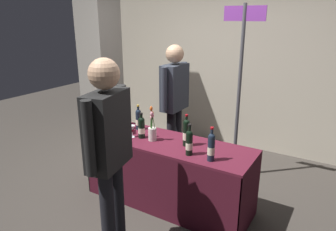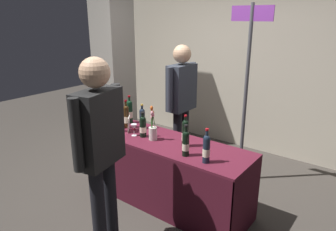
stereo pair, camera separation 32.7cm
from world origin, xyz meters
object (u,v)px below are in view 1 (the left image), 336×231
(wine_glass_near_vendor, at_px, (132,129))
(taster_foreground_right, at_px, (109,144))
(featured_wine_bottle, at_px, (141,127))
(vendor_presenter, at_px, (174,96))
(concrete_pillar, at_px, (100,48))
(booth_signpost, at_px, (240,78))
(flower_vase, at_px, (152,130))
(tasting_table, at_px, (168,161))
(display_bottle_0, at_px, (112,123))

(wine_glass_near_vendor, distance_m, taster_foreground_right, 0.98)
(featured_wine_bottle, distance_m, vendor_presenter, 0.88)
(concrete_pillar, distance_m, wine_glass_near_vendor, 1.86)
(taster_foreground_right, distance_m, booth_signpost, 2.00)
(wine_glass_near_vendor, relative_size, vendor_presenter, 0.08)
(taster_foreground_right, bearing_deg, vendor_presenter, 1.31)
(featured_wine_bottle, relative_size, booth_signpost, 0.13)
(flower_vase, distance_m, booth_signpost, 1.29)
(booth_signpost, bearing_deg, wine_glass_near_vendor, -128.01)
(tasting_table, bearing_deg, taster_foreground_right, -89.18)
(featured_wine_bottle, relative_size, vendor_presenter, 0.17)
(display_bottle_0, distance_m, booth_signpost, 1.64)
(vendor_presenter, bearing_deg, flower_vase, 14.84)
(wine_glass_near_vendor, height_order, flower_vase, flower_vase)
(wine_glass_near_vendor, distance_m, flower_vase, 0.25)
(concrete_pillar, xyz_separation_m, taster_foreground_right, (1.81, -1.87, -0.52))
(taster_foreground_right, bearing_deg, tasting_table, -10.85)
(tasting_table, height_order, vendor_presenter, vendor_presenter)
(tasting_table, bearing_deg, vendor_presenter, 115.80)
(vendor_presenter, distance_m, booth_signpost, 0.89)
(flower_vase, xyz_separation_m, booth_signpost, (0.60, 1.05, 0.47))
(concrete_pillar, distance_m, vendor_presenter, 1.51)
(tasting_table, height_order, display_bottle_0, display_bottle_0)
(featured_wine_bottle, height_order, flower_vase, flower_vase)
(tasting_table, distance_m, wine_glass_near_vendor, 0.54)
(featured_wine_bottle, height_order, booth_signpost, booth_signpost)
(tasting_table, xyz_separation_m, booth_signpost, (0.43, 0.99, 0.82))
(wine_glass_near_vendor, xyz_separation_m, vendor_presenter, (0.03, 0.90, 0.18))
(wine_glass_near_vendor, bearing_deg, tasting_table, 12.38)
(vendor_presenter, bearing_deg, featured_wine_bottle, 5.38)
(tasting_table, bearing_deg, featured_wine_bottle, -170.62)
(vendor_presenter, relative_size, booth_signpost, 0.78)
(concrete_pillar, xyz_separation_m, wine_glass_near_vendor, (1.37, -1.01, -0.74))
(concrete_pillar, distance_m, featured_wine_bottle, 1.91)
(flower_vase, bearing_deg, vendor_presenter, 104.50)
(concrete_pillar, bearing_deg, flower_vase, -31.06)
(concrete_pillar, relative_size, display_bottle_0, 10.18)
(tasting_table, xyz_separation_m, featured_wine_bottle, (-0.31, -0.05, 0.36))
(concrete_pillar, distance_m, flower_vase, 2.03)
(flower_vase, bearing_deg, display_bottle_0, -172.02)
(tasting_table, relative_size, featured_wine_bottle, 6.46)
(concrete_pillar, relative_size, wine_glass_near_vendor, 23.11)
(tasting_table, xyz_separation_m, display_bottle_0, (-0.67, -0.13, 0.37))
(wine_glass_near_vendor, bearing_deg, booth_signpost, 51.99)
(tasting_table, bearing_deg, booth_signpost, 66.62)
(concrete_pillar, height_order, flower_vase, concrete_pillar)
(tasting_table, relative_size, taster_foreground_right, 1.06)
(featured_wine_bottle, bearing_deg, vendor_presenter, 95.04)
(featured_wine_bottle, xyz_separation_m, display_bottle_0, (-0.36, -0.08, 0.00))
(featured_wine_bottle, distance_m, flower_vase, 0.15)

